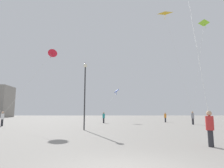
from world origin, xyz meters
name	(u,v)px	position (x,y,z in m)	size (l,w,h in m)	color
person_in_red	(210,127)	(4.12, 3.81, 0.87)	(0.35, 0.35, 1.59)	#2D2D33
person_in_white	(2,118)	(-12.90, 18.86, 0.94)	(0.37, 0.37, 1.72)	#2D2D33
person_in_grey	(193,117)	(11.02, 21.77, 0.97)	(0.38, 0.38, 1.76)	#2D2D33
person_in_orange	(165,117)	(9.30, 28.72, 0.91)	(0.36, 0.36, 1.67)	#2D2D33
person_in_teal	(104,117)	(-1.09, 26.14, 0.92)	(0.37, 0.37, 1.68)	#2D2D33
kite_amber_delta	(166,15)	(7.59, 20.72, 15.16)	(4.38, 1.68, 14.52)	yellow
kite_cobalt_diamond	(116,91)	(1.06, 29.72, 5.44)	(2.72, 4.22, 4.58)	blue
kite_lime_delta	(204,25)	(14.53, 23.93, 15.14)	(4.28, 2.61, 14.63)	#8CD12D
kite_crimson_diamond	(52,53)	(-7.03, 17.57, 8.48)	(6.50, 1.78, 7.66)	red
lamppost_east	(85,86)	(-2.59, 13.08, 3.98)	(0.36, 0.36, 6.11)	#2D2D30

